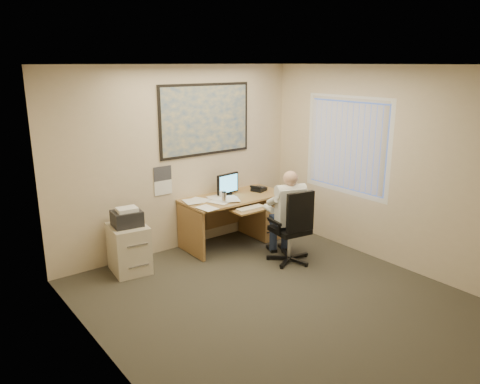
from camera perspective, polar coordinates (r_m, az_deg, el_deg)
room_shell at (r=5.13m, az=5.34°, el=-0.05°), size 4.00×4.50×2.70m
desk at (r=7.42m, az=1.20°, el=-2.38°), size 1.60×0.97×1.08m
world_map at (r=7.04m, az=-4.21°, el=8.78°), size 1.56×0.03×1.06m
wall_calendar at (r=6.82m, az=-9.38°, el=1.38°), size 0.28×0.01×0.42m
window_blinds at (r=7.03m, az=12.85°, el=5.54°), size 0.06×1.40×1.30m
filing_cabinet at (r=6.45m, az=-13.41°, el=-6.19°), size 0.52×0.60×0.90m
office_chair at (r=6.61m, az=6.40°, el=-5.96°), size 0.72×0.72×1.06m
person at (r=6.55m, az=5.96°, el=-3.01°), size 0.75×0.89×1.30m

